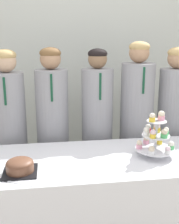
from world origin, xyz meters
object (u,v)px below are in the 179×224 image
at_px(student_1, 53,137).
at_px(student_2, 97,136).
at_px(cupcake_stand, 156,137).
at_px(student_4, 172,132).
at_px(student_3, 136,131).
at_px(cake_knife, 9,181).
at_px(student_0, 11,139).
at_px(round_cake, 20,166).

xyz_separation_m(student_1, student_2, (0.39, -0.00, -0.01)).
xyz_separation_m(cupcake_stand, student_4, (0.39, 0.58, -0.17)).
bearing_deg(student_3, cake_knife, -141.09).
distance_m(cupcake_stand, student_3, 0.60).
xyz_separation_m(cake_knife, student_1, (0.27, 0.82, -0.03)).
bearing_deg(student_4, student_3, 180.00).
height_order(student_0, student_2, student_2).
bearing_deg(cupcake_stand, student_1, 140.79).
xyz_separation_m(cake_knife, student_3, (1.02, 0.82, -0.01)).
xyz_separation_m(round_cake, cupcake_stand, (0.92, 0.13, 0.10)).
bearing_deg(student_0, cupcake_stand, -28.42).
relative_size(cupcake_stand, student_3, 0.21).
xyz_separation_m(round_cake, student_1, (0.21, 0.71, -0.07)).
relative_size(student_1, student_3, 0.97).
height_order(cake_knife, student_3, student_3).
bearing_deg(student_0, round_cake, -78.42).
bearing_deg(student_1, student_4, 0.00).
relative_size(round_cake, cupcake_stand, 0.64).
bearing_deg(cupcake_stand, student_2, 118.79).
bearing_deg(student_3, student_4, -0.00).
height_order(round_cake, student_2, student_2).
bearing_deg(cake_knife, student_0, 123.32).
relative_size(cake_knife, student_0, 0.16).
xyz_separation_m(round_cake, student_3, (0.97, 0.71, -0.06)).
height_order(cupcake_stand, student_4, student_4).
relative_size(student_0, student_4, 0.99).
distance_m(round_cake, cupcake_stand, 0.94).
xyz_separation_m(student_1, student_4, (1.10, 0.00, -0.00)).
bearing_deg(student_2, student_1, 180.00).
bearing_deg(student_4, student_0, -180.00).
distance_m(student_2, student_4, 0.71).
bearing_deg(student_1, student_3, 0.00).
bearing_deg(student_0, student_1, 0.00).
height_order(student_3, student_4, student_3).
xyz_separation_m(cupcake_stand, student_0, (-1.07, 0.58, -0.18)).
distance_m(student_1, student_2, 0.39).
bearing_deg(student_0, student_3, 0.00).
relative_size(cupcake_stand, student_4, 0.22).
bearing_deg(round_cake, student_4, 28.45).
distance_m(round_cake, student_4, 1.50).
bearing_deg(student_2, cupcake_stand, -61.21).
relative_size(round_cake, student_0, 0.14).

